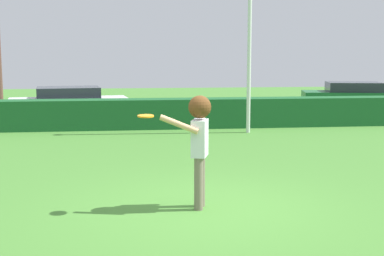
# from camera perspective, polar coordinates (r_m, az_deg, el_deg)

# --- Properties ---
(ground_plane) EXTENTS (60.00, 60.00, 0.00)m
(ground_plane) POSITION_cam_1_polar(r_m,az_deg,el_deg) (8.48, 1.22, -8.73)
(ground_plane) COLOR #488432
(person) EXTENTS (0.82, 0.54, 1.80)m
(person) POSITION_cam_1_polar(r_m,az_deg,el_deg) (8.30, 0.77, -0.84)
(person) COLOR #776A5A
(person) RESTS_ON ground
(frisbee) EXTENTS (0.25, 0.25, 0.03)m
(frisbee) POSITION_cam_1_polar(r_m,az_deg,el_deg) (8.11, -5.00, 1.29)
(frisbee) COLOR orange
(lamppost) EXTENTS (0.24, 0.24, 6.53)m
(lamppost) POSITION_cam_1_polar(r_m,az_deg,el_deg) (16.51, 6.23, 11.92)
(lamppost) COLOR silver
(lamppost) RESTS_ON ground
(hedge_row) EXTENTS (25.57, 0.90, 0.97)m
(hedge_row) POSITION_cam_1_polar(r_m,az_deg,el_deg) (17.52, -3.11, 1.57)
(hedge_row) COLOR #1C5B2A
(hedge_row) RESTS_ON ground
(parked_car_white) EXTENTS (4.40, 2.28, 1.25)m
(parked_car_white) POSITION_cam_1_polar(r_m,az_deg,el_deg) (19.72, -13.12, 2.69)
(parked_car_white) COLOR white
(parked_car_white) RESTS_ON ground
(parked_car_green) EXTENTS (4.47, 2.57, 1.25)m
(parked_car_green) POSITION_cam_1_polar(r_m,az_deg,el_deg) (23.57, 16.97, 3.38)
(parked_car_green) COLOR #1E6633
(parked_car_green) RESTS_ON ground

